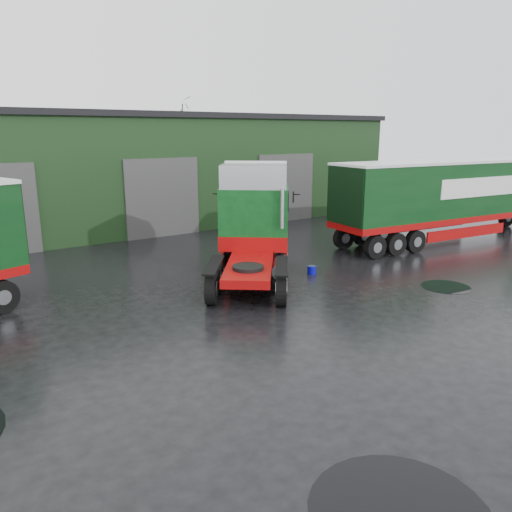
{
  "coord_description": "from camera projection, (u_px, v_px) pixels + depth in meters",
  "views": [
    {
      "loc": [
        -8.53,
        -9.74,
        5.31
      ],
      "look_at": [
        -0.35,
        2.13,
        1.7
      ],
      "focal_mm": 35.0,
      "sensor_mm": 36.0,
      "label": 1
    }
  ],
  "objects": [
    {
      "name": "tree_back_b",
      "position": [
        170.0,
        150.0,
        42.32
      ],
      "size": [
        4.4,
        4.4,
        7.5
      ],
      "primitive_type": null,
      "color": "black",
      "rests_on": "ground"
    },
    {
      "name": "warehouse",
      "position": [
        120.0,
        168.0,
        30.08
      ],
      "size": [
        32.4,
        12.4,
        6.3
      ],
      "color": "black",
      "rests_on": "ground"
    },
    {
      "name": "ground",
      "position": [
        310.0,
        329.0,
        13.77
      ],
      "size": [
        100.0,
        100.0,
        0.0
      ],
      "primitive_type": "plane",
      "color": "black"
    },
    {
      "name": "lorry_right",
      "position": [
        441.0,
        202.0,
        24.17
      ],
      "size": [
        15.44,
        4.21,
        4.01
      ],
      "primitive_type": null,
      "rotation": [
        0.0,
        0.0,
        -1.67
      ],
      "color": "silver",
      "rests_on": "ground"
    },
    {
      "name": "puddle_1",
      "position": [
        446.0,
        287.0,
        17.52
      ],
      "size": [
        1.69,
        1.69,
        0.01
      ],
      "primitive_type": "cylinder",
      "color": "black",
      "rests_on": "ground"
    },
    {
      "name": "hero_tractor",
      "position": [
        251.0,
        226.0,
        17.45
      ],
      "size": [
        6.39,
        7.06,
        4.18
      ],
      "primitive_type": null,
      "rotation": [
        0.0,
        0.0,
        -0.66
      ],
      "color": "#0C4618",
      "rests_on": "ground"
    },
    {
      "name": "wash_bucket",
      "position": [
        312.0,
        270.0,
        19.06
      ],
      "size": [
        0.35,
        0.35,
        0.31
      ],
      "primitive_type": "cylinder",
      "rotation": [
        0.0,
        0.0,
        -0.05
      ],
      "color": "#070697",
      "rests_on": "ground"
    }
  ]
}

